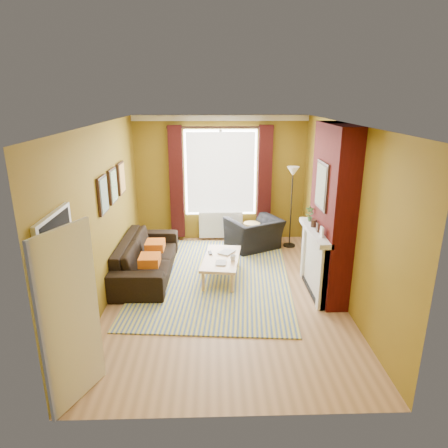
{
  "coord_description": "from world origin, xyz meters",
  "views": [
    {
      "loc": [
        -0.2,
        -6.1,
        3.21
      ],
      "look_at": [
        0.0,
        0.25,
        1.15
      ],
      "focal_mm": 32.0,
      "sensor_mm": 36.0,
      "label": 1
    }
  ],
  "objects_px": {
    "sofa": "(147,257)",
    "coffee_table": "(221,260)",
    "wicker_stool": "(252,233)",
    "floor_lamp": "(292,184)",
    "armchair": "(254,234)"
  },
  "relations": [
    {
      "from": "sofa",
      "to": "coffee_table",
      "type": "xyz_separation_m",
      "value": [
        1.38,
        -0.24,
        0.03
      ]
    },
    {
      "from": "sofa",
      "to": "wicker_stool",
      "type": "distance_m",
      "value": 2.65
    },
    {
      "from": "coffee_table",
      "to": "floor_lamp",
      "type": "distance_m",
      "value": 2.45
    },
    {
      "from": "armchair",
      "to": "wicker_stool",
      "type": "bearing_deg",
      "value": -115.26
    },
    {
      "from": "armchair",
      "to": "floor_lamp",
      "type": "height_order",
      "value": "floor_lamp"
    },
    {
      "from": "sofa",
      "to": "coffee_table",
      "type": "distance_m",
      "value": 1.4
    },
    {
      "from": "armchair",
      "to": "coffee_table",
      "type": "relative_size",
      "value": 0.8
    },
    {
      "from": "sofa",
      "to": "coffee_table",
      "type": "relative_size",
      "value": 1.79
    },
    {
      "from": "armchair",
      "to": "coffee_table",
      "type": "distance_m",
      "value": 1.65
    },
    {
      "from": "wicker_stool",
      "to": "floor_lamp",
      "type": "height_order",
      "value": "floor_lamp"
    },
    {
      "from": "armchair",
      "to": "wicker_stool",
      "type": "height_order",
      "value": "armchair"
    },
    {
      "from": "coffee_table",
      "to": "wicker_stool",
      "type": "distance_m",
      "value": 1.98
    },
    {
      "from": "armchair",
      "to": "coffee_table",
      "type": "height_order",
      "value": "armchair"
    },
    {
      "from": "coffee_table",
      "to": "floor_lamp",
      "type": "xyz_separation_m",
      "value": [
        1.55,
        1.59,
        1.03
      ]
    },
    {
      "from": "coffee_table",
      "to": "floor_lamp",
      "type": "height_order",
      "value": "floor_lamp"
    }
  ]
}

